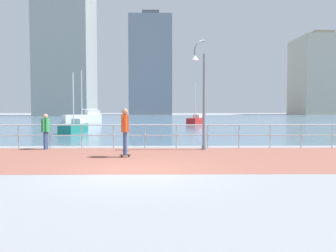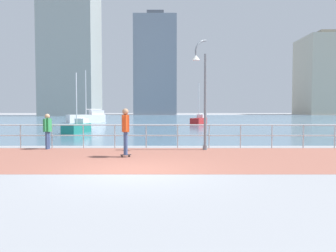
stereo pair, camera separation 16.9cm
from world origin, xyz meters
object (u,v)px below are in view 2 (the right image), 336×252
at_px(sailboat_blue, 198,120).
at_px(bystander, 47,129).
at_px(skateboarder, 125,128).
at_px(sailboat_white, 87,118).
at_px(sailboat_yellow, 77,127).
at_px(lamppost, 202,89).

bearing_deg(sailboat_blue, bystander, -109.76).
distance_m(skateboarder, sailboat_blue, 27.60).
xyz_separation_m(skateboarder, bystander, (-3.70, 2.45, -0.17)).
xyz_separation_m(skateboarder, sailboat_white, (-9.03, 31.90, -0.41)).
bearing_deg(sailboat_yellow, sailboat_blue, 54.89).
height_order(lamppost, bystander, lamppost).
distance_m(skateboarder, bystander, 4.44).
relative_size(lamppost, sailboat_yellow, 1.06).
bearing_deg(skateboarder, sailboat_yellow, 112.22).
xyz_separation_m(sailboat_blue, sailboat_yellow, (-10.27, -14.60, -0.04)).
bearing_deg(sailboat_white, lamppost, -68.06).
bearing_deg(sailboat_blue, sailboat_white, 161.31).
bearing_deg(sailboat_white, skateboarder, -74.20).
bearing_deg(sailboat_blue, sailboat_yellow, -125.11).
bearing_deg(sailboat_white, bystander, -79.75).
xyz_separation_m(skateboarder, sailboat_blue, (5.16, 27.11, -0.61)).
bearing_deg(bystander, lamppost, -3.07).
height_order(sailboat_white, sailboat_blue, sailboat_white).
xyz_separation_m(lamppost, bystander, (-6.68, 0.36, -1.68)).
relative_size(lamppost, bystander, 3.03).
distance_m(lamppost, sailboat_blue, 25.20).
distance_m(lamppost, sailboat_yellow, 13.36).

